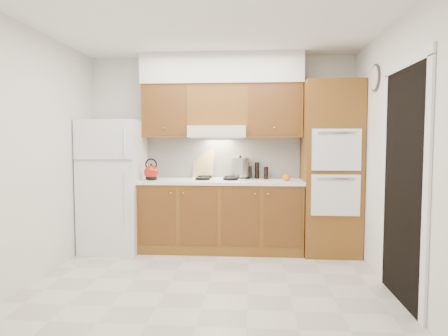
{
  "coord_description": "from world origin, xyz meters",
  "views": [
    {
      "loc": [
        0.44,
        -4.02,
        1.46
      ],
      "look_at": [
        0.12,
        0.45,
        1.15
      ],
      "focal_mm": 32.0,
      "sensor_mm": 36.0,
      "label": 1
    }
  ],
  "objects_px": {
    "kettle": "(151,172)",
    "oven_cabinet": "(331,168)",
    "fridge": "(114,186)",
    "stock_pot": "(240,168)"
  },
  "relations": [
    {
      "from": "oven_cabinet",
      "to": "stock_pot",
      "type": "xyz_separation_m",
      "value": [
        -1.17,
        0.19,
        -0.01
      ]
    },
    {
      "from": "fridge",
      "to": "stock_pot",
      "type": "relative_size",
      "value": 6.98
    },
    {
      "from": "fridge",
      "to": "stock_pot",
      "type": "distance_m",
      "value": 1.71
    },
    {
      "from": "stock_pot",
      "to": "kettle",
      "type": "bearing_deg",
      "value": -167.14
    },
    {
      "from": "kettle",
      "to": "stock_pot",
      "type": "bearing_deg",
      "value": -2.14
    },
    {
      "from": "kettle",
      "to": "oven_cabinet",
      "type": "bearing_deg",
      "value": -13.11
    },
    {
      "from": "fridge",
      "to": "oven_cabinet",
      "type": "relative_size",
      "value": 0.78
    },
    {
      "from": "fridge",
      "to": "kettle",
      "type": "distance_m",
      "value": 0.55
    },
    {
      "from": "kettle",
      "to": "stock_pot",
      "type": "xyz_separation_m",
      "value": [
        1.16,
        0.26,
        0.05
      ]
    },
    {
      "from": "oven_cabinet",
      "to": "stock_pot",
      "type": "height_order",
      "value": "oven_cabinet"
    }
  ]
}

